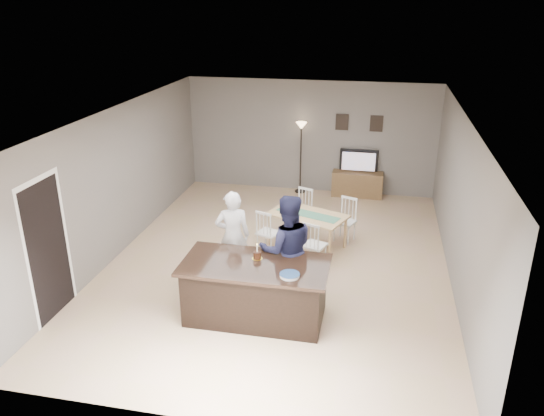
% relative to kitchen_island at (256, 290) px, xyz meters
% --- Properties ---
extents(floor, '(8.00, 8.00, 0.00)m').
position_rel_kitchen_island_xyz_m(floor, '(0.00, 1.80, -0.45)').
color(floor, tan).
rests_on(floor, ground).
extents(room_shell, '(8.00, 8.00, 8.00)m').
position_rel_kitchen_island_xyz_m(room_shell, '(0.00, 1.80, 1.22)').
color(room_shell, slate).
rests_on(room_shell, floor).
extents(kitchen_island, '(2.15, 1.10, 0.90)m').
position_rel_kitchen_island_xyz_m(kitchen_island, '(0.00, 0.00, 0.00)').
color(kitchen_island, black).
rests_on(kitchen_island, floor).
extents(tv_console, '(1.20, 0.40, 0.60)m').
position_rel_kitchen_island_xyz_m(tv_console, '(1.20, 5.57, -0.15)').
color(tv_console, brown).
rests_on(tv_console, floor).
extents(television, '(0.91, 0.12, 0.53)m').
position_rel_kitchen_island_xyz_m(television, '(1.20, 5.64, 0.41)').
color(television, black).
rests_on(television, tv_console).
extents(tv_screen_glow, '(0.78, 0.00, 0.78)m').
position_rel_kitchen_island_xyz_m(tv_screen_glow, '(1.20, 5.56, 0.42)').
color(tv_screen_glow, '#CB6916').
rests_on(tv_screen_glow, tv_console).
extents(picture_frames, '(1.10, 0.02, 0.38)m').
position_rel_kitchen_island_xyz_m(picture_frames, '(1.15, 5.78, 1.30)').
color(picture_frames, black).
rests_on(picture_frames, room_shell).
extents(doorway, '(0.00, 2.10, 2.65)m').
position_rel_kitchen_island_xyz_m(doorway, '(-2.99, -0.50, 0.80)').
color(doorway, black).
rests_on(doorway, floor).
extents(woman, '(0.67, 0.54, 1.59)m').
position_rel_kitchen_island_xyz_m(woman, '(-0.63, 1.06, 0.34)').
color(woman, silver).
rests_on(woman, floor).
extents(man, '(1.02, 0.89, 1.78)m').
position_rel_kitchen_island_xyz_m(man, '(0.37, 0.55, 0.44)').
color(man, '#191A37').
rests_on(man, floor).
extents(birthday_cake, '(0.16, 0.16, 0.24)m').
position_rel_kitchen_island_xyz_m(birthday_cake, '(-0.01, 0.16, 0.50)').
color(birthday_cake, yellow).
rests_on(birthday_cake, kitchen_island).
extents(plate_stack, '(0.28, 0.28, 0.04)m').
position_rel_kitchen_island_xyz_m(plate_stack, '(0.56, -0.28, 0.47)').
color(plate_stack, white).
rests_on(plate_stack, kitchen_island).
extents(dining_table, '(1.84, 1.98, 0.87)m').
position_rel_kitchen_island_xyz_m(dining_table, '(0.42, 2.57, 0.10)').
color(dining_table, tan).
rests_on(dining_table, floor).
extents(floor_lamp, '(0.26, 0.26, 1.74)m').
position_rel_kitchen_island_xyz_m(floor_lamp, '(-0.19, 5.59, 0.90)').
color(floor_lamp, black).
rests_on(floor_lamp, floor).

